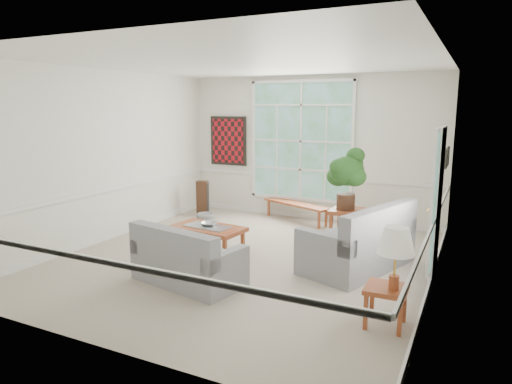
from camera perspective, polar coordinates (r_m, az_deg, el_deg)
floor at (r=7.25m, az=-1.42°, el=-8.42°), size 5.50×6.00×0.01m
ceiling at (r=6.89m, az=-1.54°, el=15.94°), size 5.50×6.00×0.02m
wall_back at (r=9.65m, az=6.82°, el=5.42°), size 5.50×0.02×3.00m
wall_front at (r=4.50m, az=-19.42°, el=-0.98°), size 5.50×0.02×3.00m
wall_left at (r=8.53m, az=-18.13°, el=4.30°), size 0.02×6.00×3.00m
wall_right at (r=6.15m, az=21.88°, el=1.82°), size 0.02×6.00×3.00m
window_back at (r=9.67m, az=5.64°, el=6.35°), size 2.30×0.08×2.40m
entry_door at (r=6.82m, az=21.69°, el=-1.22°), size 0.08×0.90×2.10m
door_sidelight at (r=6.18m, az=21.27°, el=-1.39°), size 0.08×0.26×1.90m
wall_art at (r=10.41m, az=-3.50°, el=6.40°), size 0.90×0.06×1.10m
wall_frame_near at (r=7.88m, az=22.63°, el=3.90°), size 0.04×0.26×0.32m
wall_frame_far at (r=8.28m, az=22.81°, el=4.17°), size 0.04×0.26×0.32m
loveseat_right at (r=6.92m, az=12.60°, el=-5.33°), size 1.47×2.01×0.98m
loveseat_front at (r=6.28m, az=-8.43°, el=-7.65°), size 1.61×1.04×0.81m
coffee_table at (r=7.53m, az=-6.03°, el=-5.95°), size 1.25×0.77×0.44m
pewter_bowl at (r=7.49m, az=-5.90°, el=-3.97°), size 0.39×0.39×0.08m
window_bench at (r=9.59m, az=5.03°, el=-2.51°), size 1.62×0.91×0.38m
end_table at (r=8.18m, az=11.47°, el=-4.19°), size 0.61×0.61×0.60m
houseplant at (r=8.00m, az=11.24°, el=1.70°), size 0.82×0.82×1.10m
side_table at (r=5.30m, az=15.89°, el=-13.58°), size 0.45×0.45×0.45m
table_lamp at (r=5.05m, az=17.01°, el=-7.97°), size 0.43×0.43×0.68m
pet_bed at (r=9.81m, az=-6.32°, el=-3.01°), size 0.43×0.43×0.12m
floor_speaker at (r=10.09m, az=-6.70°, el=-0.77°), size 0.28×0.25×0.77m
cat at (r=7.48m, az=14.58°, el=-3.58°), size 0.36×0.32×0.14m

